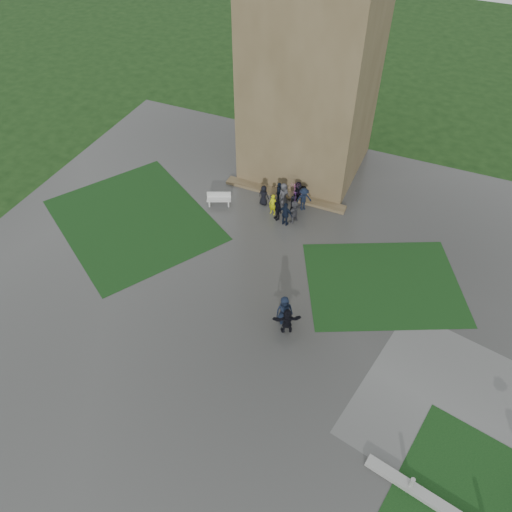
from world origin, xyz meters
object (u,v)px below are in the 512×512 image
at_px(tower, 314,48).
at_px(bench, 219,199).
at_px(pedestrian_mid, 284,310).
at_px(pedestrian_near, 287,321).

xyz_separation_m(tower, bench, (-3.88, -7.17, -8.48)).
xyz_separation_m(tower, pedestrian_mid, (4.04, -15.00, -8.04)).
bearing_deg(bench, pedestrian_mid, -68.18).
xyz_separation_m(tower, pedestrian_near, (4.43, -15.58, -8.13)).
bearing_deg(tower, pedestrian_mid, -74.94).
distance_m(pedestrian_mid, pedestrian_near, 0.71).
height_order(bench, pedestrian_mid, pedestrian_mid).
distance_m(tower, bench, 11.76).
height_order(bench, pedestrian_near, pedestrian_near).
relative_size(bench, pedestrian_near, 1.03).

